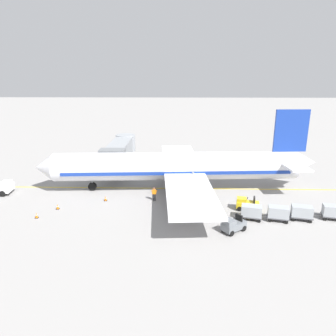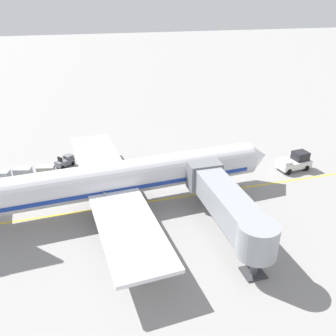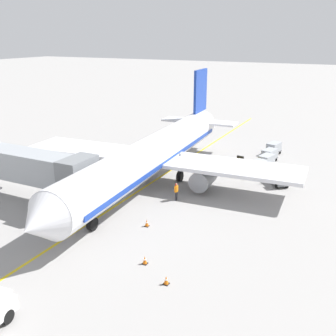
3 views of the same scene
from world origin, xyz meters
name	(u,v)px [view 3 (image 3 of 3)]	position (x,y,z in m)	size (l,w,h in m)	color
ground_plane	(144,188)	(0.00, 0.00, 0.00)	(400.00, 400.00, 0.00)	gray
gate_lead_in_line	(144,188)	(0.00, 0.00, 0.00)	(0.24, 80.00, 0.01)	gold
parked_airliner	(153,154)	(-0.30, -1.51, 3.19)	(30.27, 37.34, 10.63)	silver
jet_bridge	(26,165)	(8.05, 7.68, 3.46)	(14.32, 3.50, 4.98)	#93999E
baggage_tug_lead	(237,165)	(-6.87, -9.34, 0.71)	(1.68, 2.68, 1.62)	gold
baggage_tug_trailing	(279,179)	(-12.14, -6.87, 0.71)	(2.47, 2.71, 1.62)	slate
baggage_cart_front	(258,166)	(-9.38, -9.26, 0.95)	(1.78, 2.98, 1.58)	#4C4C51
baggage_cart_second_in_train	(266,160)	(-9.60, -12.02, 0.95)	(1.78, 2.98, 1.58)	#4C4C51
baggage_cart_third_in_train	(269,154)	(-9.36, -14.55, 0.95)	(1.78, 2.98, 1.58)	#4C4C51
baggage_cart_tail_end	(274,147)	(-9.12, -17.96, 0.95)	(1.78, 2.98, 1.58)	#4C4C51
ground_crew_wing_walker	(176,191)	(-4.37, 1.42, 0.95)	(0.24, 0.72, 1.69)	#232328
safety_cone_nose_left	(166,280)	(-9.62, 13.76, 0.29)	(0.36, 0.36, 0.59)	black
safety_cone_nose_right	(145,260)	(-7.26, 12.34, 0.29)	(0.36, 0.36, 0.59)	black
safety_cone_wing_tip	(147,223)	(-4.59, 7.40, 0.29)	(0.36, 0.36, 0.59)	black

